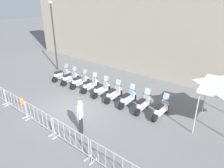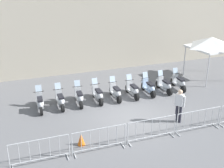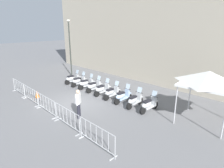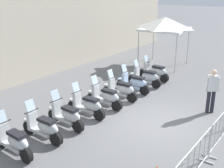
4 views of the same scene
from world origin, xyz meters
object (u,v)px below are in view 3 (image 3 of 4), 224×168
object	(u,v)px
motorcycle_2	(86,84)
motorcycle_8	(148,105)
motorcycle_1	(79,81)
motorcycle_3	(94,86)
officer_near_row_end	(78,102)
barrier_segment_2	(46,105)
motorcycle_4	(102,89)
motorcycle_0	(72,79)
street_lamp	(70,43)
motorcycle_5	(112,93)
motorcycle_6	(122,96)
barrier_segment_1	(31,95)
traffic_cone	(37,94)
canopy_tent	(209,78)
barrier_segment_0	(19,87)
motorcycle_7	(134,101)
barrier_segment_4	(96,136)
barrier_segment_3	(67,118)

from	to	relation	value
motorcycle_2	motorcycle_8	bearing A→B (deg)	-5.61
motorcycle_1	motorcycle_8	distance (m)	7.46
motorcycle_1	motorcycle_3	world-z (taller)	same
officer_near_row_end	barrier_segment_2	bearing A→B (deg)	-158.61
motorcycle_4	motorcycle_1	bearing A→B (deg)	173.93
motorcycle_0	street_lamp	distance (m)	4.16
motorcycle_5	motorcycle_6	world-z (taller)	same
motorcycle_2	motorcycle_6	size ratio (longest dim) A/B	1.00
motorcycle_6	barrier_segment_1	world-z (taller)	motorcycle_6
motorcycle_0	motorcycle_8	xyz separation A→B (m)	(8.49, -0.83, 0.00)
motorcycle_4	traffic_cone	world-z (taller)	motorcycle_4
motorcycle_4	canopy_tent	world-z (taller)	canopy_tent
motorcycle_4	barrier_segment_0	xyz separation A→B (m)	(-5.24, -4.03, 0.07)
motorcycle_2	motorcycle_3	xyz separation A→B (m)	(1.07, -0.12, 0.00)
motorcycle_4	barrier_segment_2	bearing A→B (deg)	-95.91
motorcycle_0	officer_near_row_end	world-z (taller)	officer_near_row_end
officer_near_row_end	canopy_tent	bearing A→B (deg)	35.77
motorcycle_6	motorcycle_8	size ratio (longest dim) A/B	1.00
motorcycle_7	barrier_segment_4	distance (m)	4.81
motorcycle_4	canopy_tent	distance (m)	7.52
motorcycle_4	motorcycle_8	size ratio (longest dim) A/B	1.00
barrier_segment_3	barrier_segment_4	bearing A→B (deg)	-5.91
motorcycle_8	motorcycle_7	bearing A→B (deg)	178.57
barrier_segment_0	motorcycle_2	bearing A→B (deg)	53.94
barrier_segment_1	barrier_segment_3	distance (m)	4.80
motorcycle_8	street_lamp	world-z (taller)	street_lamp
street_lamp	traffic_cone	bearing A→B (deg)	-61.42
traffic_cone	barrier_segment_0	bearing A→B (deg)	-165.22
motorcycle_3	barrier_segment_3	bearing A→B (deg)	-58.76
motorcycle_6	barrier_segment_4	world-z (taller)	motorcycle_6
motorcycle_1	canopy_tent	bearing A→B (deg)	-0.01
motorcycle_8	motorcycle_6	bearing A→B (deg)	176.20
motorcycle_1	officer_near_row_end	size ratio (longest dim) A/B	1.00
motorcycle_5	traffic_cone	xyz separation A→B (m)	(-4.46, -3.41, -0.18)
barrier_segment_2	motorcycle_8	bearing A→B (deg)	41.38
motorcycle_1	barrier_segment_1	size ratio (longest dim) A/B	0.75
motorcycle_4	barrier_segment_0	bearing A→B (deg)	-142.49
motorcycle_2	motorcycle_8	size ratio (longest dim) A/B	1.00
motorcycle_5	canopy_tent	xyz separation A→B (m)	(6.16, 0.46, 2.06)
barrier_segment_2	street_lamp	distance (m)	9.48
motorcycle_3	motorcycle_8	size ratio (longest dim) A/B	1.00
motorcycle_3	motorcycle_7	world-z (taller)	same
officer_near_row_end	motorcycle_5	bearing A→B (deg)	98.72
barrier_segment_1	barrier_segment_2	world-z (taller)	same
barrier_segment_0	barrier_segment_1	bearing A→B (deg)	-5.91
motorcycle_3	officer_near_row_end	xyz separation A→B (m)	(2.67, -3.85, 0.53)
street_lamp	canopy_tent	bearing A→B (deg)	-7.56
motorcycle_6	street_lamp	world-z (taller)	street_lamp
motorcycle_5	barrier_segment_3	distance (m)	4.72
motorcycle_4	street_lamp	world-z (taller)	street_lamp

